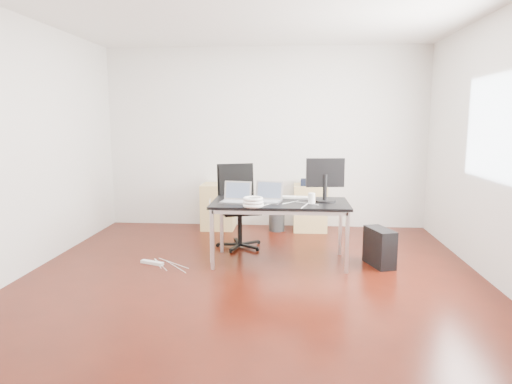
# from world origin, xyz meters

# --- Properties ---
(room_shell) EXTENTS (5.00, 5.00, 5.00)m
(room_shell) POSITION_xyz_m (0.04, 0.00, 1.40)
(room_shell) COLOR #320C05
(room_shell) RESTS_ON ground
(desk) EXTENTS (1.60, 0.80, 0.73)m
(desk) POSITION_xyz_m (0.28, 0.58, 0.68)
(desk) COLOR black
(desk) RESTS_ON ground
(office_chair) EXTENTS (0.61, 0.63, 1.08)m
(office_chair) POSITION_xyz_m (-0.29, 1.26, 0.61)
(office_chair) COLOR black
(office_chair) RESTS_ON ground
(filing_cabinet_left) EXTENTS (0.50, 0.50, 0.70)m
(filing_cabinet_left) POSITION_xyz_m (-0.71, 2.23, 0.35)
(filing_cabinet_left) COLOR tan
(filing_cabinet_left) RESTS_ON ground
(filing_cabinet_right) EXTENTS (0.50, 0.50, 0.70)m
(filing_cabinet_right) POSITION_xyz_m (0.71, 2.23, 0.35)
(filing_cabinet_right) COLOR tan
(filing_cabinet_right) RESTS_ON ground
(pc_tower) EXTENTS (0.33, 0.49, 0.44)m
(pc_tower) POSITION_xyz_m (1.44, 0.53, 0.22)
(pc_tower) COLOR black
(pc_tower) RESTS_ON ground
(wastebasket) EXTENTS (0.27, 0.27, 0.28)m
(wastebasket) POSITION_xyz_m (0.20, 2.13, 0.14)
(wastebasket) COLOR black
(wastebasket) RESTS_ON ground
(power_strip) EXTENTS (0.30, 0.16, 0.04)m
(power_strip) POSITION_xyz_m (-1.22, 0.38, 0.02)
(power_strip) COLOR white
(power_strip) RESTS_ON ground
(laptop_left) EXTENTS (0.37, 0.31, 0.23)m
(laptop_left) POSITION_xyz_m (-0.24, 0.56, 0.79)
(laptop_left) COLOR silver
(laptop_left) RESTS_ON desk
(laptop_right) EXTENTS (0.38, 0.32, 0.23)m
(laptop_right) POSITION_xyz_m (0.13, 0.61, 0.79)
(laptop_right) COLOR silver
(laptop_right) RESTS_ON desk
(monitor) EXTENTS (0.45, 0.26, 0.51)m
(monitor) POSITION_xyz_m (0.81, 0.67, 1.01)
(monitor) COLOR black
(monitor) RESTS_ON desk
(keyboard) EXTENTS (0.45, 0.18, 0.02)m
(keyboard) POSITION_xyz_m (0.48, 0.84, 0.74)
(keyboard) COLOR white
(keyboard) RESTS_ON desk
(cup_white) EXTENTS (0.08, 0.08, 0.12)m
(cup_white) POSITION_xyz_m (0.65, 0.52, 0.79)
(cup_white) COLOR white
(cup_white) RESTS_ON desk
(cup_brown) EXTENTS (0.09, 0.09, 0.10)m
(cup_brown) POSITION_xyz_m (0.66, 0.57, 0.78)
(cup_brown) COLOR brown
(cup_brown) RESTS_ON desk
(cable_coil) EXTENTS (0.24, 0.24, 0.11)m
(cable_coil) POSITION_xyz_m (-0.01, 0.26, 0.78)
(cable_coil) COLOR white
(cable_coil) RESTS_ON desk
(power_adapter) EXTENTS (0.09, 0.09, 0.03)m
(power_adapter) POSITION_xyz_m (0.06, 0.35, 0.74)
(power_adapter) COLOR white
(power_adapter) RESTS_ON desk
(speaker) EXTENTS (0.09, 0.09, 0.18)m
(speaker) POSITION_xyz_m (-0.62, 2.20, 0.79)
(speaker) COLOR #9E9E9E
(speaker) RESTS_ON filing_cabinet_left
(navy_garment) EXTENTS (0.31, 0.25, 0.09)m
(navy_garment) POSITION_xyz_m (0.71, 2.21, 0.74)
(navy_garment) COLOR black
(navy_garment) RESTS_ON filing_cabinet_right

